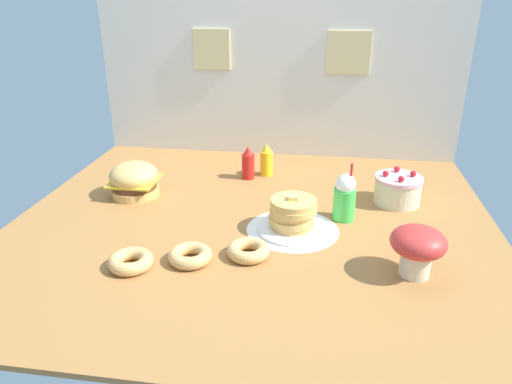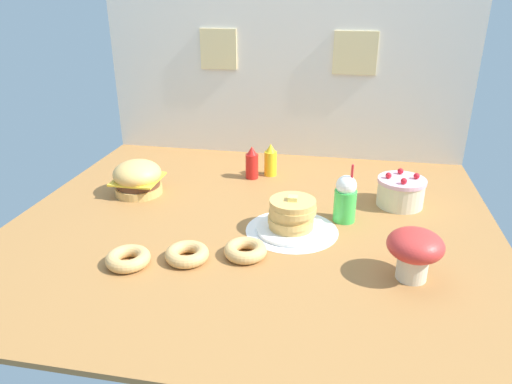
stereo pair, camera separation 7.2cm
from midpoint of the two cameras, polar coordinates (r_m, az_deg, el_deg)
name	(u,v)px [view 1 (the left image)]	position (r m, az deg, el deg)	size (l,w,h in m)	color
ground_plane	(253,224)	(2.03, -1.39, -3.85)	(2.03, 1.84, 0.02)	#9E6B38
back_wall	(278,80)	(2.75, 1.88, 13.26)	(2.03, 0.04, 0.86)	silver
doily_mat	(293,230)	(1.96, 3.36, -4.54)	(0.38, 0.38, 0.00)	white
burger	(134,180)	(2.33, -15.26, 1.41)	(0.23, 0.23, 0.16)	#DBA859
pancake_stack	(293,216)	(1.93, 3.35, -2.91)	(0.29, 0.29, 0.15)	white
layer_cake	(398,189)	(2.26, 15.75, 0.28)	(0.21, 0.21, 0.16)	beige
ketchup_bottle	(248,164)	(2.45, -1.79, 3.42)	(0.07, 0.07, 0.17)	red
mustard_bottle	(266,161)	(2.50, 0.43, 3.78)	(0.07, 0.07, 0.17)	yellow
cream_soda_cup	(345,197)	(2.03, 9.59, -0.63)	(0.09, 0.09, 0.26)	green
donut_pink_glaze	(131,261)	(1.77, -15.92, -7.97)	(0.16, 0.16, 0.05)	tan
donut_chocolate	(190,255)	(1.76, -9.06, -7.50)	(0.16, 0.16, 0.05)	tan
donut_vanilla	(249,250)	(1.77, -2.08, -6.99)	(0.16, 0.16, 0.05)	tan
mushroom_stool	(418,246)	(1.70, 17.68, -6.24)	(0.19, 0.19, 0.18)	beige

